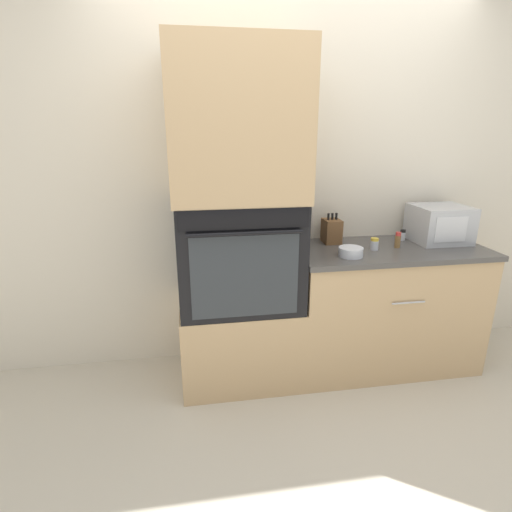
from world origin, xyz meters
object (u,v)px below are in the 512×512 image
bowl (351,252)px  condiment_jar_far (374,244)px  microwave (439,224)px  condiment_jar_near (402,235)px  condiment_jar_mid (398,240)px  wall_oven (239,253)px  knife_block (332,231)px

bowl → condiment_jar_far: bearing=28.0°
microwave → condiment_jar_near: microwave is taller
condiment_jar_near → bowl: bearing=-149.7°
condiment_jar_near → condiment_jar_mid: size_ratio=0.72×
bowl → condiment_jar_near: size_ratio=2.01×
microwave → wall_oven: bearing=-176.3°
knife_block → condiment_jar_mid: 0.44m
microwave → condiment_jar_near: bearing=165.2°
bowl → condiment_jar_near: 0.59m
knife_block → condiment_jar_far: bearing=-43.9°
wall_oven → condiment_jar_far: size_ratio=9.57×
condiment_jar_far → wall_oven: bearing=177.8°
wall_oven → condiment_jar_near: (1.20, 0.15, 0.02)m
bowl → condiment_jar_near: (0.51, 0.30, 0.01)m
bowl → condiment_jar_mid: size_ratio=1.44×
microwave → bowl: size_ratio=2.38×
microwave → bowl: (-0.75, -0.24, -0.10)m
wall_oven → microwave: 1.45m
knife_block → condiment_jar_mid: size_ratio=1.97×
bowl → condiment_jar_near: condiment_jar_near is taller
wall_oven → condiment_jar_far: wall_oven is taller
condiment_jar_near → condiment_jar_far: (-0.30, -0.19, 0.00)m
wall_oven → bowl: 0.71m
microwave → condiment_jar_far: (-0.54, -0.13, -0.09)m
wall_oven → microwave: wall_oven is taller
condiment_jar_mid → condiment_jar_far: (-0.18, -0.02, -0.01)m
bowl → condiment_jar_near: bearing=30.3°
condiment_jar_near → condiment_jar_mid: 0.21m
condiment_jar_mid → condiment_jar_far: condiment_jar_mid is taller
wall_oven → condiment_jar_far: (0.90, -0.03, 0.03)m
condiment_jar_far → knife_block: bearing=136.1°
wall_oven → condiment_jar_mid: wall_oven is taller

